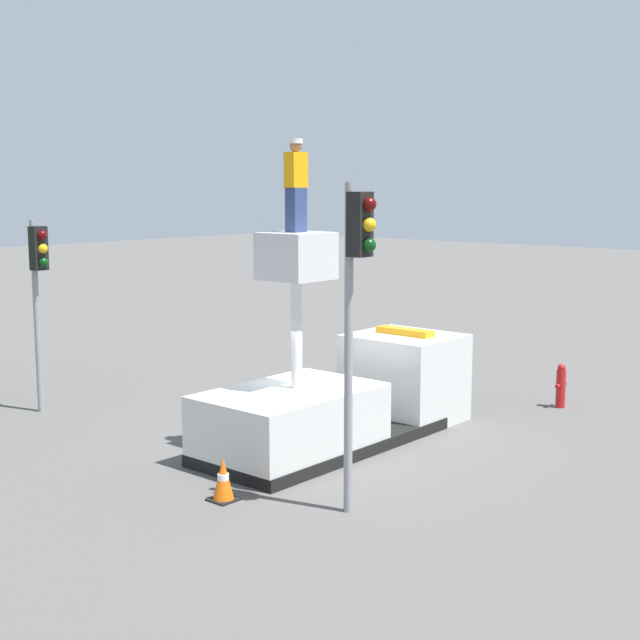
{
  "coord_description": "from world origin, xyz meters",
  "views": [
    {
      "loc": [
        -13.38,
        -11.42,
        5.26
      ],
      "look_at": [
        -1.69,
        -1.34,
        2.93
      ],
      "focal_mm": 50.0,
      "sensor_mm": 36.0,
      "label": 1
    }
  ],
  "objects_px": {
    "bucket_truck": "(342,399)",
    "fire_hydrant": "(561,386)",
    "worker": "(296,186)",
    "traffic_cone_rear": "(223,480)",
    "traffic_light_across": "(38,277)",
    "traffic_light_pole": "(356,283)"
  },
  "relations": [
    {
      "from": "worker",
      "to": "traffic_light_across",
      "type": "height_order",
      "value": "worker"
    },
    {
      "from": "fire_hydrant",
      "to": "bucket_truck",
      "type": "bearing_deg",
      "value": 158.65
    },
    {
      "from": "worker",
      "to": "fire_hydrant",
      "type": "xyz_separation_m",
      "value": [
        6.99,
        -2.19,
        -4.74
      ]
    },
    {
      "from": "worker",
      "to": "traffic_cone_rear",
      "type": "distance_m",
      "value": 5.65
    },
    {
      "from": "traffic_light_pole",
      "to": "traffic_light_across",
      "type": "relative_size",
      "value": 1.18
    },
    {
      "from": "traffic_light_pole",
      "to": "fire_hydrant",
      "type": "height_order",
      "value": "traffic_light_pole"
    },
    {
      "from": "fire_hydrant",
      "to": "traffic_cone_rear",
      "type": "height_order",
      "value": "fire_hydrant"
    },
    {
      "from": "traffic_light_pole",
      "to": "traffic_light_across",
      "type": "xyz_separation_m",
      "value": [
        0.35,
        9.59,
        -0.57
      ]
    },
    {
      "from": "bucket_truck",
      "to": "traffic_cone_rear",
      "type": "distance_m",
      "value": 4.17
    },
    {
      "from": "traffic_cone_rear",
      "to": "bucket_truck",
      "type": "bearing_deg",
      "value": 10.58
    },
    {
      "from": "worker",
      "to": "fire_hydrant",
      "type": "distance_m",
      "value": 8.73
    },
    {
      "from": "bucket_truck",
      "to": "traffic_cone_rear",
      "type": "bearing_deg",
      "value": -169.42
    },
    {
      "from": "traffic_light_pole",
      "to": "traffic_light_across",
      "type": "bearing_deg",
      "value": 87.89
    },
    {
      "from": "traffic_light_across",
      "to": "fire_hydrant",
      "type": "height_order",
      "value": "traffic_light_across"
    },
    {
      "from": "bucket_truck",
      "to": "fire_hydrant",
      "type": "height_order",
      "value": "bucket_truck"
    },
    {
      "from": "worker",
      "to": "fire_hydrant",
      "type": "height_order",
      "value": "worker"
    },
    {
      "from": "traffic_light_pole",
      "to": "traffic_cone_rear",
      "type": "height_order",
      "value": "traffic_light_pole"
    },
    {
      "from": "worker",
      "to": "fire_hydrant",
      "type": "relative_size",
      "value": 1.64
    },
    {
      "from": "bucket_truck",
      "to": "traffic_light_across",
      "type": "relative_size",
      "value": 1.47
    },
    {
      "from": "bucket_truck",
      "to": "traffic_light_across",
      "type": "distance_m",
      "value": 7.66
    },
    {
      "from": "traffic_light_across",
      "to": "traffic_cone_rear",
      "type": "relative_size",
      "value": 6.0
    },
    {
      "from": "bucket_truck",
      "to": "fire_hydrant",
      "type": "relative_size",
      "value": 6.2
    }
  ]
}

